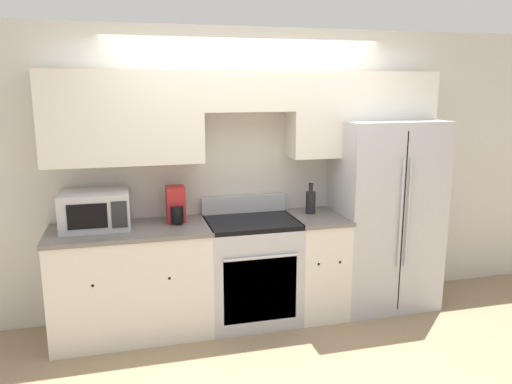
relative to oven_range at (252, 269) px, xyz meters
The scene contains 9 objects.
ground_plane 0.57m from the oven_range, 82.41° to the right, with size 12.00×12.00×0.00m, color #937A5B.
wall_back 1.08m from the oven_range, 81.02° to the left, with size 8.00×0.39×2.60m.
lower_cabinets_left 1.05m from the oven_range, behind, with size 1.32×0.64×0.93m.
lower_cabinets_right 0.62m from the oven_range, ahead, with size 0.47×0.64×0.93m.
oven_range is the anchor object (origin of this frame).
refrigerator 1.38m from the oven_range, ahead, with size 0.94×0.73×1.78m.
microwave 1.45m from the oven_range, behind, with size 0.55×0.41×0.31m.
bottle 0.83m from the oven_range, ahead, with size 0.09×0.09×0.28m.
paper_towel_holder 0.89m from the oven_range, 169.73° to the left, with size 0.16×0.25×0.31m.
Camera 1 is at (-1.08, -3.80, 2.08)m, focal length 35.00 mm.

